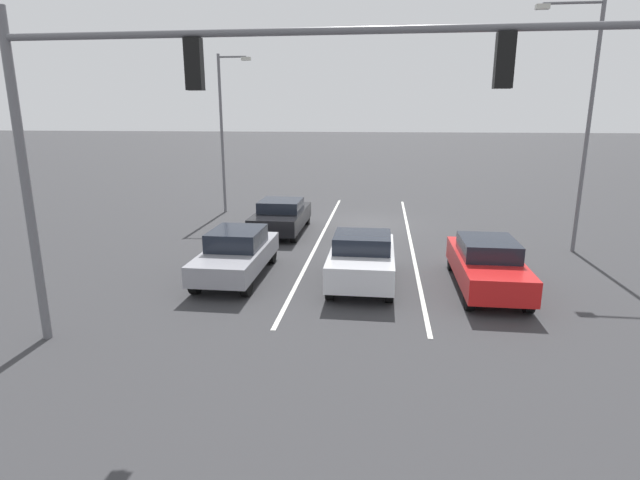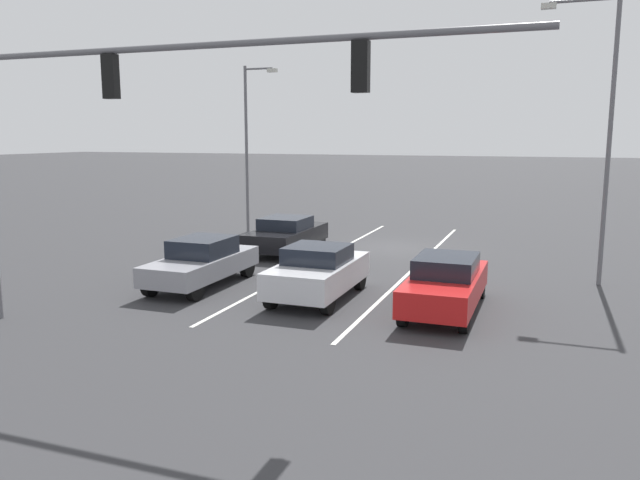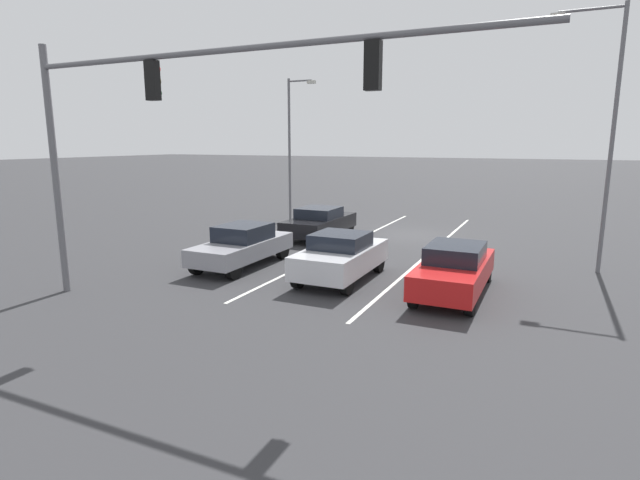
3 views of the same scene
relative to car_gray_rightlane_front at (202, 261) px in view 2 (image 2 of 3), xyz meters
The scene contains 10 objects.
ground_plane 9.30m from the car_gray_rightlane_front, 114.17° to the right, with size 240.00×240.00×0.00m, color #333335.
lane_stripe_left_divider 7.77m from the car_gray_rightlane_front, 136.64° to the right, with size 0.12×18.30×0.01m, color silver.
lane_stripe_center_divider 5.72m from the car_gray_rightlane_front, 110.35° to the right, with size 0.12×18.30×0.01m, color silver.
car_gray_rightlane_front is the anchor object (origin of this frame).
car_red_leftlane_front 7.51m from the car_gray_rightlane_front, behind, with size 1.73×4.57×1.48m.
car_silver_midlane_front 3.90m from the car_gray_rightlane_front, behind, with size 1.87×4.07×1.54m.
car_black_rightlane_second 6.09m from the car_gray_rightlane_front, 91.71° to the right, with size 1.94×4.51×1.42m.
traffic_signal_gantry 6.59m from the car_gray_rightlane_front, 101.19° to the left, with size 13.11×0.37×7.02m.
street_lamp_right_shoulder 11.45m from the car_gray_rightlane_front, 71.33° to the right, with size 1.67×0.24×7.78m.
street_lamp_left_shoulder 12.85m from the car_gray_rightlane_front, 158.62° to the right, with size 2.24×0.24×8.70m.
Camera 2 is at (-6.19, 24.85, 4.61)m, focal length 35.00 mm.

